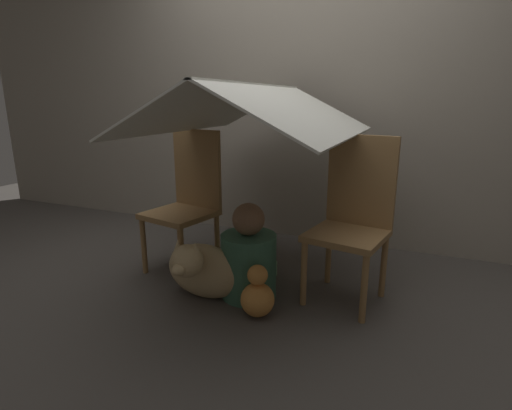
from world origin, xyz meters
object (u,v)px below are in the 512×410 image
(chair_left, at_px, (188,197))
(dog, at_px, (202,269))
(chair_right, at_px, (353,215))
(person_front, at_px, (249,259))

(chair_left, xyz_separation_m, dog, (0.33, -0.40, -0.31))
(dog, bearing_deg, chair_right, 26.71)
(chair_left, relative_size, person_front, 1.65)
(chair_right, bearing_deg, dog, -142.78)
(chair_left, height_order, dog, chair_left)
(person_front, bearing_deg, dog, -146.85)
(person_front, bearing_deg, chair_left, 156.57)
(chair_left, height_order, person_front, chair_left)
(person_front, distance_m, dog, 0.28)
(chair_left, relative_size, dog, 1.94)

